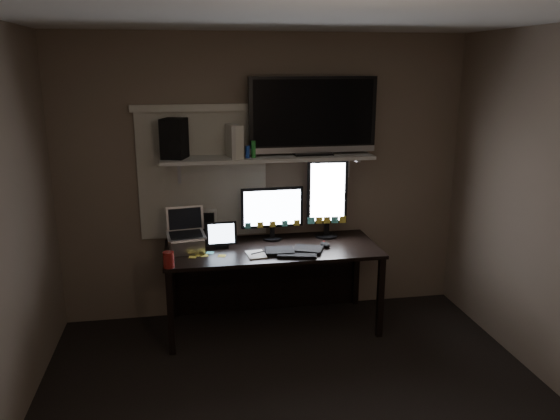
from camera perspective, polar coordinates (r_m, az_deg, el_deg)
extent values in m
plane|color=silver|center=(3.00, 3.61, 20.11)|extent=(3.60, 3.60, 0.00)
plane|color=#695A4B|center=(4.86, -1.55, 3.30)|extent=(3.60, 0.00, 3.60)
cube|color=silver|center=(4.79, -8.07, 3.60)|extent=(1.10, 0.02, 1.10)
cube|color=black|center=(4.64, -0.83, -4.10)|extent=(1.80, 0.75, 0.03)
cube|color=black|center=(5.10, -1.45, -6.70)|extent=(1.80, 0.02, 0.70)
cube|color=black|center=(4.42, -11.37, -10.53)|extent=(0.05, 0.05, 0.70)
cube|color=black|center=(4.68, 10.44, -8.99)|extent=(0.05, 0.05, 0.70)
cube|color=black|center=(5.03, -11.22, -7.28)|extent=(0.05, 0.05, 0.70)
cube|color=black|center=(5.26, 7.94, -6.13)|extent=(0.05, 0.05, 0.70)
cube|color=beige|center=(4.65, -1.25, 5.47)|extent=(1.80, 0.35, 0.03)
cube|color=black|center=(4.78, -0.83, -0.33)|extent=(0.55, 0.08, 0.48)
cube|color=black|center=(4.84, 4.94, 1.26)|extent=(0.36, 0.09, 0.72)
cube|color=black|center=(4.52, 1.47, -4.25)|extent=(0.51, 0.30, 0.03)
ellipsoid|color=black|center=(4.66, 4.73, -3.64)|extent=(0.10, 0.13, 0.04)
cube|color=silver|center=(4.45, -2.52, -4.67)|extent=(0.16, 0.22, 0.01)
cube|color=black|center=(4.62, -6.15, -2.59)|extent=(0.26, 0.12, 0.23)
cube|color=black|center=(4.85, -8.09, -1.57)|extent=(0.23, 0.14, 0.27)
cube|color=#A7A7AC|center=(4.55, -9.83, -2.20)|extent=(0.34, 0.29, 0.35)
cylinder|color=maroon|center=(4.26, -11.56, -5.11)|extent=(0.09, 0.09, 0.12)
cube|color=black|center=(4.70, 3.45, 9.79)|extent=(1.10, 0.21, 0.66)
cube|color=beige|center=(4.56, -4.78, 7.17)|extent=(0.13, 0.24, 0.27)
cube|color=black|center=(4.60, -10.99, 7.35)|extent=(0.24, 0.26, 0.33)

